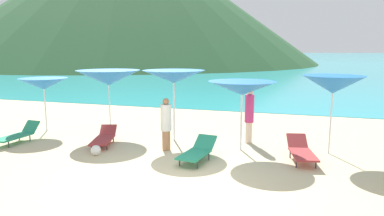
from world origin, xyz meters
The scene contains 14 objects.
ground_plane centered at (0.00, 10.00, -0.15)m, with size 50.00×100.00×0.30m, color beige.
ocean_water centered at (0.00, 229.62, 0.01)m, with size 650.00×440.00×0.02m, color #2DADBC.
umbrella_0 centered at (-6.44, 3.36, 1.81)m, with size 1.81×1.81×2.03m.
umbrella_1 centered at (-3.92, 3.77, 2.07)m, with size 2.32×2.32×2.34m.
umbrella_2 centered at (-1.28, 3.48, 2.19)m, with size 2.10×2.10×2.40m.
umbrella_3 centered at (1.08, 3.02, 1.92)m, with size 2.09×2.09×2.13m.
umbrella_4 centered at (3.66, 3.41, 2.07)m, with size 1.91×1.91×2.33m.
lounge_chair_0 centered at (0.10, 1.58, 0.29)m, with size 0.81×1.65×0.59m.
lounge_chair_1 centered at (-6.19, 1.69, 0.28)m, with size 0.61×1.62×0.61m.
lounge_chair_3 centered at (-3.31, 2.31, 0.23)m, with size 1.03×1.75×0.50m.
lounge_chair_4 centered at (2.86, 2.45, 0.30)m, with size 0.90×1.73×0.60m.
beachgoer_0 centered at (1.20, 3.92, 0.99)m, with size 0.30×0.30×1.83m.
beachgoer_1 centered at (-1.12, 2.31, 0.85)m, with size 0.33×0.33×1.62m.
beach_ball centered at (-2.90, 1.20, 0.15)m, with size 0.30×0.30×0.30m, color white.
Camera 1 is at (2.65, -7.26, 3.05)m, focal length 32.05 mm.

